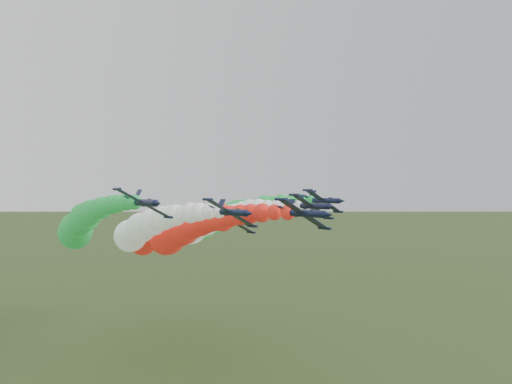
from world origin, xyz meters
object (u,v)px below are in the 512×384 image
(jet_lead, at_px, (183,232))
(jet_outer_right, at_px, (222,218))
(jet_inner_right, at_px, (205,224))
(jet_outer_left, at_px, (81,224))
(jet_inner_left, at_px, (142,229))
(jet_trail, at_px, (154,234))

(jet_lead, bearing_deg, jet_outer_right, 38.80)
(jet_inner_right, relative_size, jet_outer_left, 0.99)
(jet_inner_left, distance_m, jet_trail, 21.48)
(jet_trail, bearing_deg, jet_lead, -101.80)
(jet_outer_left, bearing_deg, jet_lead, -47.08)
(jet_inner_left, xyz_separation_m, jet_outer_right, (27.73, 6.99, 1.49))
(jet_inner_left, bearing_deg, jet_trail, 56.98)
(jet_lead, xyz_separation_m, jet_inner_left, (-5.61, 10.79, 0.12))
(jet_lead, xyz_separation_m, jet_outer_right, (22.12, 17.79, 1.61))
(jet_outer_left, relative_size, jet_trail, 1.00)
(jet_lead, height_order, jet_outer_left, jet_outer_left)
(jet_inner_right, bearing_deg, jet_outer_right, 28.30)
(jet_outer_right, relative_size, jet_trail, 0.99)
(jet_outer_left, xyz_separation_m, jet_trail, (23.84, 9.41, -4.32))
(jet_lead, relative_size, jet_outer_right, 1.00)
(jet_outer_right, bearing_deg, jet_lead, -141.20)
(jet_inner_left, distance_m, jet_outer_right, 28.64)
(jet_lead, distance_m, jet_outer_right, 28.43)
(jet_inner_right, height_order, jet_outer_right, jet_outer_right)
(jet_trail, bearing_deg, jet_outer_right, -33.87)
(jet_lead, height_order, jet_trail, jet_lead)
(jet_lead, distance_m, jet_inner_left, 12.16)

